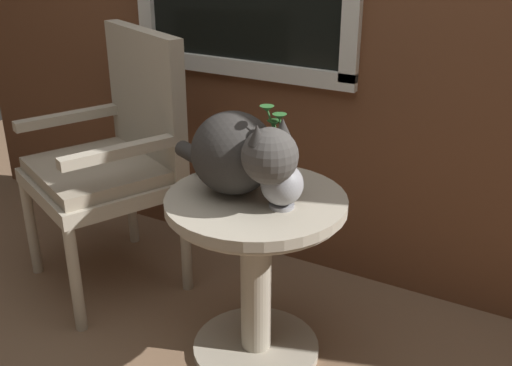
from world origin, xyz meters
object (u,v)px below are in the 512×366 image
at_px(wicker_side_table, 256,249).
at_px(cat, 239,153).
at_px(pewter_vase_with_ivy, 282,179).
at_px(wicker_chair, 116,152).

bearing_deg(wicker_side_table, cat, -171.97).
distance_m(cat, pewter_vase_with_ivy, 0.17).
relative_size(wicker_side_table, pewter_vase_with_ivy, 1.95).
height_order(wicker_side_table, wicker_chair, wicker_chair).
bearing_deg(wicker_side_table, wicker_chair, 166.73).
bearing_deg(cat, wicker_side_table, 8.03).
bearing_deg(pewter_vase_with_ivy, wicker_side_table, 167.11).
distance_m(wicker_side_table, pewter_vase_with_ivy, 0.30).
bearing_deg(wicker_chair, cat, -14.96).
xyz_separation_m(wicker_side_table, cat, (-0.06, -0.01, 0.33)).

